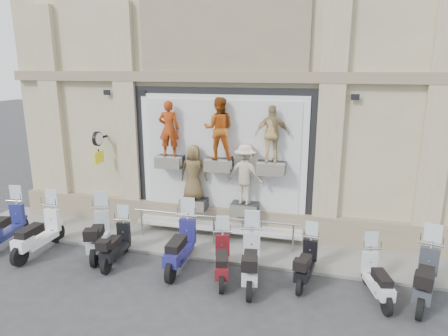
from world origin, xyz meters
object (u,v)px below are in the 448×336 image
Objects in this scene: scooter_f at (222,252)px; scooter_i at (378,270)px; scooter_c at (98,227)px; scooter_g at (251,252)px; guard_rail at (214,231)px; scooter_j at (427,269)px; clock_sign_bracket at (98,143)px; scooter_d at (116,237)px; scooter_a at (4,219)px; scooter_h at (306,256)px; scooter_b at (37,225)px; scooter_e at (180,237)px.

scooter_f is 1.03× the size of scooter_i.
scooter_g reaches higher than scooter_c.
scooter_g is (0.73, -0.05, 0.10)m from scooter_f.
guard_rail is at bearing 144.13° from scooter_i.
scooter_j is at bearing -16.45° from guard_rail.
clock_sign_bracket reaches higher than scooter_d.
scooter_i is (10.28, -0.18, -0.13)m from scooter_a.
clock_sign_bracket is at bearing 140.72° from scooter_f.
guard_rail is at bearing 98.77° from scooter_f.
clock_sign_bracket reaches higher than scooter_c.
scooter_i is at bearing -5.99° from scooter_d.
scooter_i is (1.60, -0.31, 0.01)m from scooter_h.
scooter_g is at bearing -26.55° from scooter_c.
scooter_f is (5.35, -0.02, -0.13)m from scooter_b.
scooter_a reaches higher than scooter_j.
clock_sign_bracket is 3.39m from scooter_d.
guard_rail is 3.27m from scooter_c.
scooter_b is at bearing 166.04° from scooter_f.
scooter_d is 0.87× the size of scooter_j.
scooter_c reaches higher than scooter_i.
clock_sign_bracket is at bearing 36.45° from scooter_a.
scooter_f is 0.87× the size of scooter_g.
scooter_e reaches higher than scooter_i.
clock_sign_bracket reaches higher than scooter_j.
scooter_e is 1.19× the size of scooter_f.
scooter_c is (1.67, 0.39, -0.03)m from scooter_b.
scooter_h is 1.63m from scooter_i.
scooter_j is (11.30, -0.07, -0.00)m from scooter_a.
scooter_e is (5.47, 0.03, 0.03)m from scooter_a.
clock_sign_bracket is 7.21m from scooter_h.
guard_rail is 2.50× the size of scooter_j.
scooter_i is at bearing -2.93° from scooter_h.
scooter_j is (1.02, 0.11, 0.13)m from scooter_i.
guard_rail is 1.90m from scooter_f.
scooter_g is 3.91m from scooter_j.
clock_sign_bracket reaches higher than scooter_b.
scooter_b is 1.03× the size of scooter_j.
scooter_j is at bearing -8.23° from scooter_i.
scooter_g is at bearing -154.42° from scooter_h.
scooter_g reaches higher than scooter_f.
scooter_f is at bearing 0.15° from scooter_b.
scooter_b is 6.08m from scooter_g.
guard_rail is at bearing 70.11° from scooter_e.
scooter_e is at bearing -0.55° from scooter_d.
scooter_a is 0.96× the size of scooter_e.
scooter_d is 3.71m from scooter_g.
scooter_b is 0.99× the size of scooter_e.
scooter_b reaches higher than scooter_h.
guard_rail is 3.08m from scooter_h.
scooter_e reaches higher than scooter_c.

